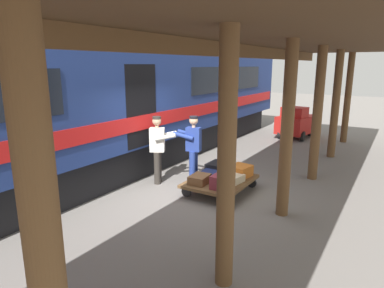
{
  "coord_description": "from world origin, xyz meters",
  "views": [
    {
      "loc": [
        -3.69,
        6.27,
        2.93
      ],
      "look_at": [
        0.33,
        -0.12,
        1.15
      ],
      "focal_mm": 31.43,
      "sensor_mm": 36.0,
      "label": 1
    }
  ],
  "objects_px": {
    "suitcase_black_hardshell": "(219,168)",
    "suitcase_orange_carryall": "(240,171)",
    "suitcase_burgundy_valise": "(222,182)",
    "porter_by_door": "(158,147)",
    "suitcase_navy_fabric": "(210,174)",
    "porter_in_overalls": "(193,147)",
    "train_car": "(98,99)",
    "luggage_cart": "(220,181)",
    "baggage_tug": "(296,123)",
    "suitcase_cream_canvas": "(232,178)",
    "suitcase_brown_leather": "(200,179)"
  },
  "relations": [
    {
      "from": "train_car",
      "to": "suitcase_black_hardshell",
      "type": "relative_size",
      "value": 32.4
    },
    {
      "from": "suitcase_black_hardshell",
      "to": "suitcase_burgundy_valise",
      "type": "distance_m",
      "value": 1.1
    },
    {
      "from": "suitcase_black_hardshell",
      "to": "baggage_tug",
      "type": "bearing_deg",
      "value": -90.65
    },
    {
      "from": "luggage_cart",
      "to": "baggage_tug",
      "type": "height_order",
      "value": "baggage_tug"
    },
    {
      "from": "luggage_cart",
      "to": "suitcase_cream_canvas",
      "type": "height_order",
      "value": "suitcase_cream_canvas"
    },
    {
      "from": "suitcase_cream_canvas",
      "to": "porter_by_door",
      "type": "relative_size",
      "value": 0.29
    },
    {
      "from": "suitcase_black_hardshell",
      "to": "porter_by_door",
      "type": "xyz_separation_m",
      "value": [
        1.34,
        0.72,
        0.5
      ]
    },
    {
      "from": "baggage_tug",
      "to": "train_car",
      "type": "bearing_deg",
      "value": 66.59
    },
    {
      "from": "luggage_cart",
      "to": "suitcase_burgundy_valise",
      "type": "relative_size",
      "value": 3.54
    },
    {
      "from": "porter_in_overalls",
      "to": "porter_by_door",
      "type": "relative_size",
      "value": 1.0
    },
    {
      "from": "suitcase_burgundy_valise",
      "to": "porter_by_door",
      "type": "bearing_deg",
      "value": -6.49
    },
    {
      "from": "suitcase_navy_fabric",
      "to": "suitcase_burgundy_valise",
      "type": "relative_size",
      "value": 1.14
    },
    {
      "from": "suitcase_brown_leather",
      "to": "porter_in_overalls",
      "type": "relative_size",
      "value": 0.29
    },
    {
      "from": "luggage_cart",
      "to": "suitcase_navy_fabric",
      "type": "relative_size",
      "value": 3.1
    },
    {
      "from": "suitcase_black_hardshell",
      "to": "suitcase_orange_carryall",
      "type": "height_order",
      "value": "suitcase_orange_carryall"
    },
    {
      "from": "luggage_cart",
      "to": "suitcase_black_hardshell",
      "type": "distance_m",
      "value": 0.58
    },
    {
      "from": "suitcase_cream_canvas",
      "to": "suitcase_burgundy_valise",
      "type": "bearing_deg",
      "value": 90.0
    },
    {
      "from": "suitcase_black_hardshell",
      "to": "porter_in_overalls",
      "type": "distance_m",
      "value": 0.84
    },
    {
      "from": "luggage_cart",
      "to": "suitcase_black_hardshell",
      "type": "relative_size",
      "value": 2.94
    },
    {
      "from": "train_car",
      "to": "suitcase_black_hardshell",
      "type": "height_order",
      "value": "train_car"
    },
    {
      "from": "suitcase_burgundy_valise",
      "to": "suitcase_orange_carryall",
      "type": "distance_m",
      "value": 0.94
    },
    {
      "from": "suitcase_cream_canvas",
      "to": "luggage_cart",
      "type": "bearing_deg",
      "value": 0.0
    },
    {
      "from": "suitcase_brown_leather",
      "to": "suitcase_orange_carryall",
      "type": "bearing_deg",
      "value": -121.65
    },
    {
      "from": "suitcase_navy_fabric",
      "to": "suitcase_brown_leather",
      "type": "relative_size",
      "value": 1.1
    },
    {
      "from": "suitcase_navy_fabric",
      "to": "suitcase_orange_carryall",
      "type": "xyz_separation_m",
      "value": [
        -0.58,
        -0.47,
        0.05
      ]
    },
    {
      "from": "suitcase_black_hardshell",
      "to": "suitcase_orange_carryall",
      "type": "bearing_deg",
      "value": 180.0
    },
    {
      "from": "porter_by_door",
      "to": "porter_in_overalls",
      "type": "bearing_deg",
      "value": -142.99
    },
    {
      "from": "porter_by_door",
      "to": "luggage_cart",
      "type": "bearing_deg",
      "value": -171.31
    },
    {
      "from": "suitcase_cream_canvas",
      "to": "porter_in_overalls",
      "type": "bearing_deg",
      "value": -12.65
    },
    {
      "from": "suitcase_burgundy_valise",
      "to": "suitcase_navy_fabric",
      "type": "bearing_deg",
      "value": -39.04
    },
    {
      "from": "suitcase_orange_carryall",
      "to": "porter_in_overalls",
      "type": "bearing_deg",
      "value": 8.96
    },
    {
      "from": "train_car",
      "to": "luggage_cart",
      "type": "relative_size",
      "value": 11.01
    },
    {
      "from": "train_car",
      "to": "suitcase_brown_leather",
      "type": "height_order",
      "value": "train_car"
    },
    {
      "from": "luggage_cart",
      "to": "suitcase_brown_leather",
      "type": "bearing_deg",
      "value": 58.35
    },
    {
      "from": "porter_in_overalls",
      "to": "suitcase_brown_leather",
      "type": "bearing_deg",
      "value": 131.1
    },
    {
      "from": "train_car",
      "to": "porter_in_overalls",
      "type": "bearing_deg",
      "value": -164.54
    },
    {
      "from": "suitcase_cream_canvas",
      "to": "suitcase_orange_carryall",
      "type": "xyz_separation_m",
      "value": [
        0.0,
        -0.47,
        0.05
      ]
    },
    {
      "from": "suitcase_black_hardshell",
      "to": "porter_in_overalls",
      "type": "xyz_separation_m",
      "value": [
        0.65,
        0.19,
        0.5
      ]
    },
    {
      "from": "suitcase_cream_canvas",
      "to": "baggage_tug",
      "type": "height_order",
      "value": "baggage_tug"
    },
    {
      "from": "suitcase_black_hardshell",
      "to": "porter_by_door",
      "type": "bearing_deg",
      "value": 28.1
    },
    {
      "from": "luggage_cart",
      "to": "porter_by_door",
      "type": "height_order",
      "value": "porter_by_door"
    },
    {
      "from": "train_car",
      "to": "porter_by_door",
      "type": "distance_m",
      "value": 2.17
    },
    {
      "from": "suitcase_brown_leather",
      "to": "suitcase_cream_canvas",
      "type": "relative_size",
      "value": 1.02
    },
    {
      "from": "suitcase_black_hardshell",
      "to": "porter_in_overalls",
      "type": "relative_size",
      "value": 0.34
    },
    {
      "from": "suitcase_orange_carryall",
      "to": "suitcase_black_hardshell",
      "type": "bearing_deg",
      "value": 0.0
    },
    {
      "from": "luggage_cart",
      "to": "porter_in_overalls",
      "type": "height_order",
      "value": "porter_in_overalls"
    },
    {
      "from": "suitcase_black_hardshell",
      "to": "suitcase_navy_fabric",
      "type": "xyz_separation_m",
      "value": [
        0.0,
        0.47,
        -0.04
      ]
    },
    {
      "from": "suitcase_navy_fabric",
      "to": "porter_in_overalls",
      "type": "xyz_separation_m",
      "value": [
        0.65,
        -0.27,
        0.54
      ]
    },
    {
      "from": "suitcase_burgundy_valise",
      "to": "baggage_tug",
      "type": "xyz_separation_m",
      "value": [
        0.5,
        -7.56,
        0.17
      ]
    },
    {
      "from": "suitcase_navy_fabric",
      "to": "porter_in_overalls",
      "type": "bearing_deg",
      "value": -22.99
    }
  ]
}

